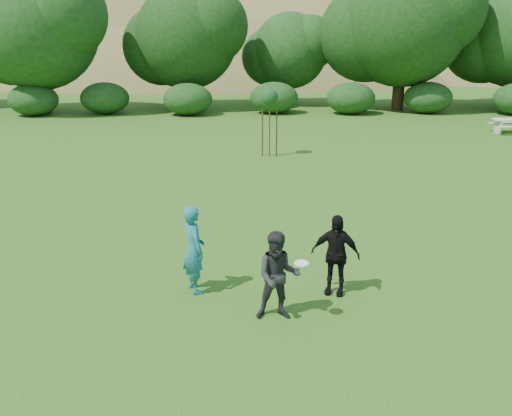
# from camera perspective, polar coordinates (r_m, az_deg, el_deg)

# --- Properties ---
(ground) EXTENTS (120.00, 120.00, 0.00)m
(ground) POSITION_cam_1_polar(r_m,az_deg,el_deg) (11.38, 0.34, -9.90)
(ground) COLOR #19470C
(ground) RESTS_ON ground
(player_teal) EXTENTS (0.67, 0.79, 1.85)m
(player_teal) POSITION_cam_1_polar(r_m,az_deg,el_deg) (11.75, -6.23, -4.13)
(player_teal) COLOR #1A6A78
(player_teal) RESTS_ON ground
(player_grey) EXTENTS (0.84, 0.66, 1.72)m
(player_grey) POSITION_cam_1_polar(r_m,az_deg,el_deg) (10.64, 2.24, -6.81)
(player_grey) COLOR #242426
(player_grey) RESTS_ON ground
(player_black) EXTENTS (1.08, 0.72, 1.70)m
(player_black) POSITION_cam_1_polar(r_m,az_deg,el_deg) (11.72, 7.94, -4.63)
(player_black) COLOR black
(player_black) RESTS_ON ground
(frisbee) EXTENTS (0.27, 0.27, 0.04)m
(frisbee) POSITION_cam_1_polar(r_m,az_deg,el_deg) (10.37, 4.57, -5.55)
(frisbee) COLOR white
(frisbee) RESTS_ON ground
(sapling) EXTENTS (0.70, 0.70, 2.85)m
(sapling) POSITION_cam_1_polar(r_m,az_deg,el_deg) (24.08, 1.38, 10.83)
(sapling) COLOR #3F2F18
(sapling) RESTS_ON ground
(picnic_table) EXTENTS (1.80, 1.48, 0.76)m
(picnic_table) POSITION_cam_1_polar(r_m,az_deg,el_deg) (32.61, 24.13, 7.73)
(picnic_table) COLOR beige
(picnic_table) RESTS_ON ground
(hillside) EXTENTS (150.00, 72.00, 52.00)m
(hillside) POSITION_cam_1_polar(r_m,az_deg,el_deg) (80.41, -1.45, 5.22)
(hillside) COLOR olive
(hillside) RESTS_ON ground
(tree_row) EXTENTS (53.92, 10.38, 9.62)m
(tree_row) POSITION_cam_1_polar(r_m,az_deg,el_deg) (38.93, 4.09, 16.99)
(tree_row) COLOR #3A2616
(tree_row) RESTS_ON ground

